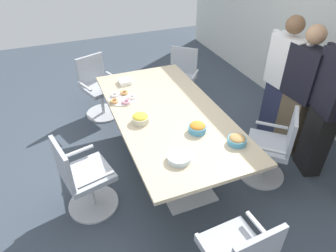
{
  "coord_description": "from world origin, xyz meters",
  "views": [
    {
      "loc": [
        2.72,
        -1.09,
        2.63
      ],
      "look_at": [
        0.0,
        0.0,
        0.55
      ],
      "focal_mm": 32.34,
      "sensor_mm": 36.0,
      "label": 1
    }
  ],
  "objects_px": {
    "office_chair_3": "(272,150)",
    "person_standing_1": "(300,92)",
    "office_chair_0": "(99,90)",
    "office_chair_4": "(181,81)",
    "person_standing_0": "(282,80)",
    "snack_bowl_chips_orange": "(197,127)",
    "donut_platter": "(122,98)",
    "conference_table": "(168,121)",
    "person_standing_2": "(328,105)",
    "office_chair_1": "(83,180)",
    "snack_bowl_cookies": "(237,140)",
    "plate_stack": "(179,158)",
    "napkin_pile": "(125,82)",
    "snack_bowl_chips_yellow": "(140,118)"
  },
  "relations": [
    {
      "from": "conference_table",
      "to": "person_standing_1",
      "type": "distance_m",
      "value": 1.63
    },
    {
      "from": "plate_stack",
      "to": "napkin_pile",
      "type": "xyz_separation_m",
      "value": [
        -1.68,
        -0.06,
        0.0
      ]
    },
    {
      "from": "person_standing_0",
      "to": "snack_bowl_chips_yellow",
      "type": "xyz_separation_m",
      "value": [
        0.05,
        -1.92,
        -0.08
      ]
    },
    {
      "from": "conference_table",
      "to": "plate_stack",
      "type": "distance_m",
      "value": 0.84
    },
    {
      "from": "donut_platter",
      "to": "snack_bowl_chips_yellow",
      "type": "bearing_deg",
      "value": 6.48
    },
    {
      "from": "office_chair_1",
      "to": "conference_table",
      "type": "bearing_deg",
      "value": 95.71
    },
    {
      "from": "person_standing_0",
      "to": "person_standing_1",
      "type": "height_order",
      "value": "person_standing_0"
    },
    {
      "from": "conference_table",
      "to": "office_chair_3",
      "type": "relative_size",
      "value": 2.64
    },
    {
      "from": "donut_platter",
      "to": "plate_stack",
      "type": "distance_m",
      "value": 1.29
    },
    {
      "from": "conference_table",
      "to": "office_chair_4",
      "type": "bearing_deg",
      "value": 150.22
    },
    {
      "from": "conference_table",
      "to": "person_standing_2",
      "type": "bearing_deg",
      "value": 63.79
    },
    {
      "from": "person_standing_0",
      "to": "snack_bowl_chips_yellow",
      "type": "bearing_deg",
      "value": 87.57
    },
    {
      "from": "conference_table",
      "to": "person_standing_0",
      "type": "relative_size",
      "value": 1.42
    },
    {
      "from": "office_chair_0",
      "to": "office_chair_4",
      "type": "height_order",
      "value": "same"
    },
    {
      "from": "person_standing_0",
      "to": "person_standing_1",
      "type": "relative_size",
      "value": 1.01
    },
    {
      "from": "person_standing_2",
      "to": "napkin_pile",
      "type": "bearing_deg",
      "value": 64.32
    },
    {
      "from": "snack_bowl_chips_orange",
      "to": "snack_bowl_cookies",
      "type": "bearing_deg",
      "value": 40.21
    },
    {
      "from": "person_standing_2",
      "to": "plate_stack",
      "type": "xyz_separation_m",
      "value": [
        0.04,
        -1.77,
        -0.15
      ]
    },
    {
      "from": "snack_bowl_chips_yellow",
      "to": "napkin_pile",
      "type": "xyz_separation_m",
      "value": [
        -0.95,
        0.08,
        -0.02
      ]
    },
    {
      "from": "person_standing_2",
      "to": "snack_bowl_chips_yellow",
      "type": "bearing_deg",
      "value": 86.41
    },
    {
      "from": "office_chair_1",
      "to": "snack_bowl_cookies",
      "type": "bearing_deg",
      "value": 60.97
    },
    {
      "from": "office_chair_3",
      "to": "person_standing_1",
      "type": "height_order",
      "value": "person_standing_1"
    },
    {
      "from": "office_chair_1",
      "to": "office_chair_3",
      "type": "height_order",
      "value": "same"
    },
    {
      "from": "office_chair_3",
      "to": "conference_table",
      "type": "bearing_deg",
      "value": 97.71
    },
    {
      "from": "snack_bowl_chips_orange",
      "to": "snack_bowl_cookies",
      "type": "xyz_separation_m",
      "value": [
        0.33,
        0.28,
        -0.01
      ]
    },
    {
      "from": "office_chair_3",
      "to": "donut_platter",
      "type": "distance_m",
      "value": 1.87
    },
    {
      "from": "conference_table",
      "to": "office_chair_0",
      "type": "relative_size",
      "value": 2.64
    },
    {
      "from": "office_chair_0",
      "to": "person_standing_2",
      "type": "bearing_deg",
      "value": 112.97
    },
    {
      "from": "office_chair_0",
      "to": "plate_stack",
      "type": "xyz_separation_m",
      "value": [
        2.28,
        0.34,
        0.37
      ]
    },
    {
      "from": "person_standing_0",
      "to": "snack_bowl_chips_orange",
      "type": "distance_m",
      "value": 1.49
    },
    {
      "from": "person_standing_2",
      "to": "plate_stack",
      "type": "distance_m",
      "value": 1.78
    },
    {
      "from": "conference_table",
      "to": "person_standing_1",
      "type": "height_order",
      "value": "person_standing_1"
    },
    {
      "from": "office_chair_1",
      "to": "office_chair_4",
      "type": "height_order",
      "value": "same"
    },
    {
      "from": "person_standing_1",
      "to": "snack_bowl_cookies",
      "type": "relative_size",
      "value": 8.95
    },
    {
      "from": "office_chair_4",
      "to": "person_standing_2",
      "type": "height_order",
      "value": "person_standing_2"
    },
    {
      "from": "donut_platter",
      "to": "office_chair_0",
      "type": "bearing_deg",
      "value": -172.3
    },
    {
      "from": "person_standing_0",
      "to": "office_chair_4",
      "type": "bearing_deg",
      "value": 28.56
    },
    {
      "from": "person_standing_0",
      "to": "snack_bowl_cookies",
      "type": "relative_size",
      "value": 9.04
    },
    {
      "from": "office_chair_0",
      "to": "napkin_pile",
      "type": "distance_m",
      "value": 0.76
    },
    {
      "from": "office_chair_3",
      "to": "office_chair_4",
      "type": "height_order",
      "value": "same"
    },
    {
      "from": "donut_platter",
      "to": "office_chair_4",
      "type": "bearing_deg",
      "value": 124.97
    },
    {
      "from": "snack_bowl_cookies",
      "to": "snack_bowl_chips_yellow",
      "type": "bearing_deg",
      "value": -132.72
    },
    {
      "from": "person_standing_0",
      "to": "person_standing_1",
      "type": "bearing_deg",
      "value": 177.76
    },
    {
      "from": "office_chair_3",
      "to": "snack_bowl_cookies",
      "type": "bearing_deg",
      "value": 142.0
    },
    {
      "from": "office_chair_3",
      "to": "person_standing_1",
      "type": "bearing_deg",
      "value": -16.22
    },
    {
      "from": "conference_table",
      "to": "office_chair_1",
      "type": "relative_size",
      "value": 2.64
    },
    {
      "from": "conference_table",
      "to": "snack_bowl_chips_yellow",
      "type": "relative_size",
      "value": 12.37
    },
    {
      "from": "office_chair_1",
      "to": "napkin_pile",
      "type": "relative_size",
      "value": 5.69
    },
    {
      "from": "office_chair_4",
      "to": "napkin_pile",
      "type": "distance_m",
      "value": 1.14
    },
    {
      "from": "person_standing_0",
      "to": "person_standing_1",
      "type": "xyz_separation_m",
      "value": [
        0.32,
        0.01,
        -0.01
      ]
    }
  ]
}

